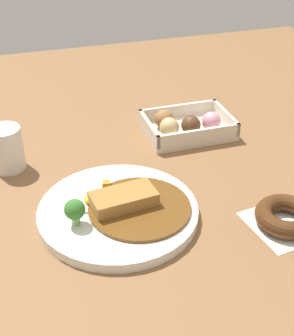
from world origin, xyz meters
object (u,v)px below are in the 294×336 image
object	(u,v)px
curry_plate	(119,210)
coffee_mug	(6,149)
chocolate_ring_donut	(286,217)
donut_box	(186,126)

from	to	relation	value
curry_plate	coffee_mug	distance (m)	0.28
curry_plate	chocolate_ring_donut	distance (m)	0.29
curry_plate	donut_box	distance (m)	0.33
chocolate_ring_donut	coffee_mug	world-z (taller)	coffee_mug
chocolate_ring_donut	donut_box	bearing A→B (deg)	97.87
donut_box	coffee_mug	world-z (taller)	coffee_mug
curry_plate	coffee_mug	world-z (taller)	coffee_mug
donut_box	chocolate_ring_donut	world-z (taller)	donut_box
curry_plate	donut_box	size ratio (longest dim) A/B	1.45
curry_plate	chocolate_ring_donut	bearing A→B (deg)	-21.50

